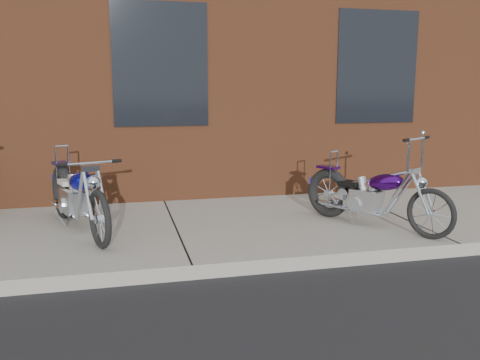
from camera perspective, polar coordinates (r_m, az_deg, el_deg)
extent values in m
plane|color=black|center=(5.08, -5.35, -11.13)|extent=(120.00, 120.00, 0.00)
cube|color=gray|center=(6.47, -7.29, -5.79)|extent=(22.00, 3.00, 0.15)
torus|color=black|center=(6.81, 10.82, -1.60)|extent=(0.44, 0.63, 0.66)
torus|color=black|center=(6.13, 21.80, -3.76)|extent=(0.35, 0.54, 0.59)
cube|color=#9F9F9F|center=(6.50, 15.01, -2.40)|extent=(0.40, 0.44, 0.27)
ellipsoid|color=#370861|center=(6.33, 17.09, -0.40)|extent=(0.46, 0.55, 0.28)
cube|color=black|center=(6.59, 13.32, -0.55)|extent=(0.32, 0.33, 0.05)
cylinder|color=silver|center=(6.12, 20.98, -1.42)|extent=(0.17, 0.25, 0.49)
cylinder|color=silver|center=(6.09, 20.37, 4.31)|extent=(0.45, 0.28, 0.03)
cylinder|color=silver|center=(6.71, 11.42, 1.22)|extent=(0.03, 0.03, 0.44)
cylinder|color=silver|center=(6.72, 13.99, -2.99)|extent=(0.45, 0.73, 0.04)
torus|color=black|center=(6.98, -18.97, -1.45)|extent=(0.37, 0.72, 0.71)
torus|color=black|center=(5.51, -15.02, -4.58)|extent=(0.28, 0.63, 0.65)
cube|color=#9F9F9F|center=(6.37, -17.58, -2.52)|extent=(0.39, 0.47, 0.30)
ellipsoid|color=#0F13C1|center=(6.06, -17.03, -0.36)|extent=(0.42, 0.60, 0.30)
cube|color=#B9B39B|center=(6.58, -18.27, -0.41)|extent=(0.32, 0.34, 0.06)
cylinder|color=silver|center=(5.57, -15.53, -1.70)|extent=(0.13, 0.29, 0.53)
cylinder|color=silver|center=(5.64, -16.06, 1.71)|extent=(0.53, 0.21, 0.03)
cylinder|color=silver|center=(6.84, -18.99, 1.53)|extent=(0.03, 0.03, 0.48)
cylinder|color=silver|center=(6.64, -17.03, -3.14)|extent=(0.34, 0.86, 0.05)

